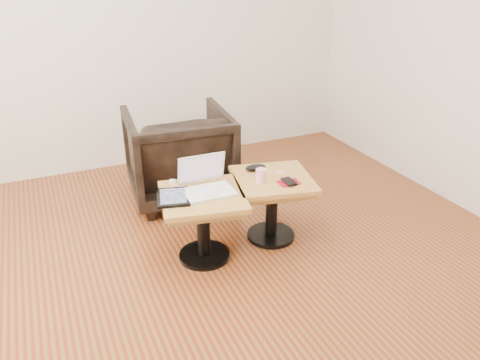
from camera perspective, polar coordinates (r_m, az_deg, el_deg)
name	(u,v)px	position (r m, az deg, el deg)	size (l,w,h in m)	color
room_shell	(209,72)	(2.30, -3.80, 13.04)	(4.52, 4.52, 2.71)	maroon
side_table_left	(203,211)	(3.05, -4.55, -3.74)	(0.61, 0.61, 0.48)	black
side_table_right	(272,193)	(3.28, 3.94, -1.58)	(0.63, 0.63, 0.48)	black
laptop	(206,184)	(3.02, -4.13, -0.52)	(0.32, 0.28, 0.22)	white
tablet	(173,197)	(2.96, -8.16, -2.07)	(0.26, 0.30, 0.02)	black
charging_adapter	(172,182)	(3.16, -8.26, -0.21)	(0.04, 0.04, 0.02)	white
glasses_case	(256,168)	(3.31, 1.91, 1.53)	(0.15, 0.07, 0.05)	black
striped_cup	(261,176)	(3.14, 2.58, 0.54)	(0.07, 0.07, 0.09)	#E05075
earbuds_tangle	(280,172)	(3.29, 4.89, 0.94)	(0.07, 0.04, 0.01)	white
phone_on_sleeve	(289,182)	(3.15, 5.97, -0.26)	(0.14, 0.13, 0.02)	maroon
armchair	(179,155)	(3.90, -7.47, 3.09)	(0.81, 0.83, 0.76)	black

